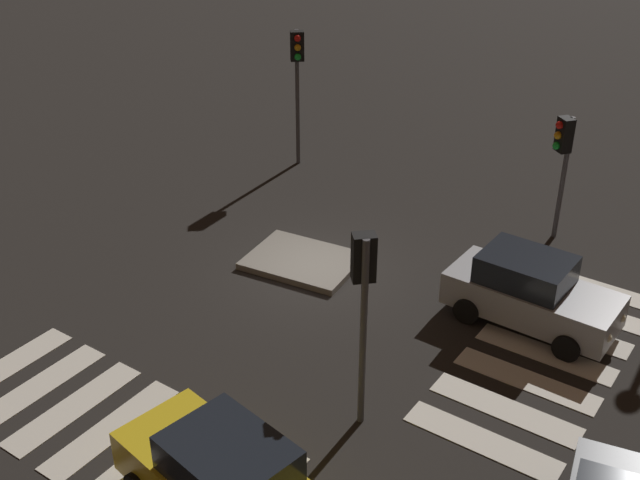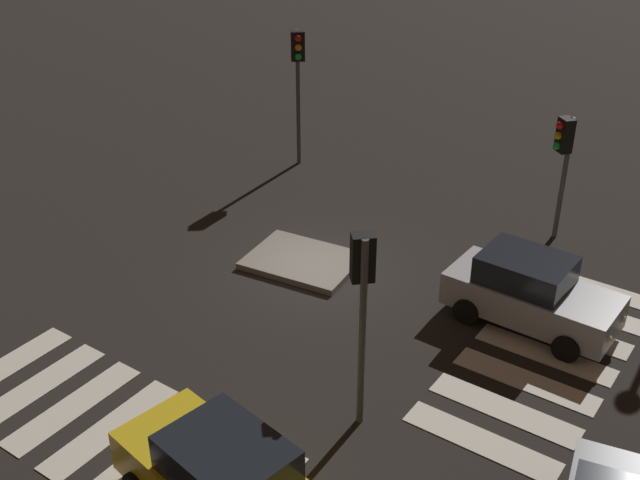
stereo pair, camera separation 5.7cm
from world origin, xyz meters
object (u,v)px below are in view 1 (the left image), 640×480
(car_yellow, at_px, (223,479))
(traffic_light_north, at_px, (563,148))
(traffic_light_east, at_px, (363,284))
(car_silver, at_px, (530,292))
(traffic_light_west, at_px, (297,65))
(traffic_island, at_px, (302,261))

(car_yellow, bearing_deg, traffic_light_north, -84.41)
(traffic_light_east, bearing_deg, car_silver, -59.64)
(traffic_light_north, bearing_deg, car_silver, 52.39)
(traffic_light_west, bearing_deg, traffic_light_east, 1.00)
(traffic_island, relative_size, traffic_light_east, 0.75)
(car_silver, bearing_deg, traffic_light_west, 157.45)
(car_yellow, xyz_separation_m, traffic_light_west, (-8.10, 13.29, 2.63))
(car_silver, xyz_separation_m, traffic_light_north, (-1.10, 4.49, 1.90))
(traffic_light_east, xyz_separation_m, traffic_light_north, (0.45, 9.64, -0.45))
(car_yellow, distance_m, traffic_light_west, 15.78)
(car_yellow, height_order, traffic_light_east, traffic_light_east)
(traffic_island, xyz_separation_m, car_yellow, (4.01, -7.87, 0.81))
(car_yellow, height_order, car_silver, car_yellow)
(traffic_island, bearing_deg, traffic_light_north, 46.91)
(car_yellow, distance_m, traffic_light_north, 13.38)
(car_yellow, height_order, traffic_light_west, traffic_light_west)
(traffic_light_east, bearing_deg, traffic_island, 3.77)
(traffic_light_west, bearing_deg, traffic_island, -3.64)
(traffic_light_west, bearing_deg, car_silver, 25.22)
(traffic_island, relative_size, car_silver, 0.77)
(car_silver, bearing_deg, traffic_light_north, 105.35)
(traffic_light_north, distance_m, traffic_light_west, 9.12)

